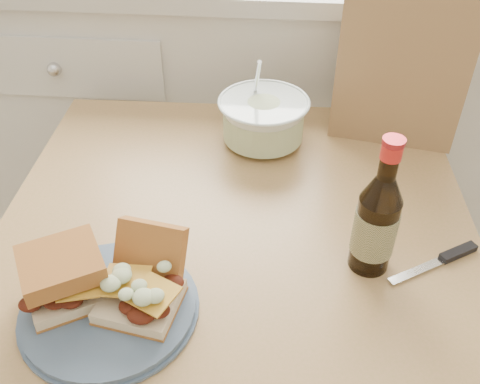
# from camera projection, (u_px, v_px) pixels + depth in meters

# --- Properties ---
(cabinet_run) EXTENTS (2.50, 0.64, 0.94)m
(cabinet_run) POSITION_uv_depth(u_px,v_px,m) (258.00, 111.00, 1.72)
(cabinet_run) COLOR silver
(cabinet_run) RESTS_ON ground
(dining_table) EXTENTS (0.87, 0.87, 0.71)m
(dining_table) POSITION_uv_depth(u_px,v_px,m) (236.00, 265.00, 1.02)
(dining_table) COLOR tan
(dining_table) RESTS_ON ground
(plate) EXTENTS (0.26, 0.26, 0.02)m
(plate) POSITION_uv_depth(u_px,v_px,m) (109.00, 308.00, 0.80)
(plate) COLOR #495D77
(plate) RESTS_ON dining_table
(sandwich_left) EXTENTS (0.15, 0.15, 0.08)m
(sandwich_left) POSITION_uv_depth(u_px,v_px,m) (64.00, 276.00, 0.78)
(sandwich_left) COLOR beige
(sandwich_left) RESTS_ON plate
(sandwich_right) EXTENTS (0.13, 0.17, 0.10)m
(sandwich_right) POSITION_uv_depth(u_px,v_px,m) (143.00, 280.00, 0.79)
(sandwich_right) COLOR beige
(sandwich_right) RESTS_ON plate
(coleslaw_bowl) EXTENTS (0.19, 0.19, 0.19)m
(coleslaw_bowl) POSITION_uv_depth(u_px,v_px,m) (263.00, 121.00, 1.13)
(coleslaw_bowl) COLOR white
(coleslaw_bowl) RESTS_ON dining_table
(beer_bottle) EXTENTS (0.07, 0.07, 0.25)m
(beer_bottle) POSITION_uv_depth(u_px,v_px,m) (376.00, 222.00, 0.82)
(beer_bottle) COLOR black
(beer_bottle) RESTS_ON dining_table
(knife) EXTENTS (0.16, 0.11, 0.01)m
(knife) POSITION_uv_depth(u_px,v_px,m) (448.00, 257.00, 0.88)
(knife) COLOR silver
(knife) RESTS_ON dining_table
(paper_bag) EXTENTS (0.28, 0.21, 0.34)m
(paper_bag) POSITION_uv_depth(u_px,v_px,m) (404.00, 55.00, 1.11)
(paper_bag) COLOR #A0794D
(paper_bag) RESTS_ON dining_table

